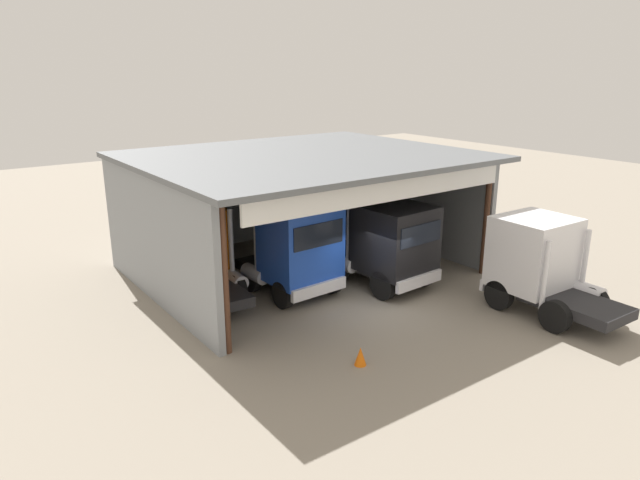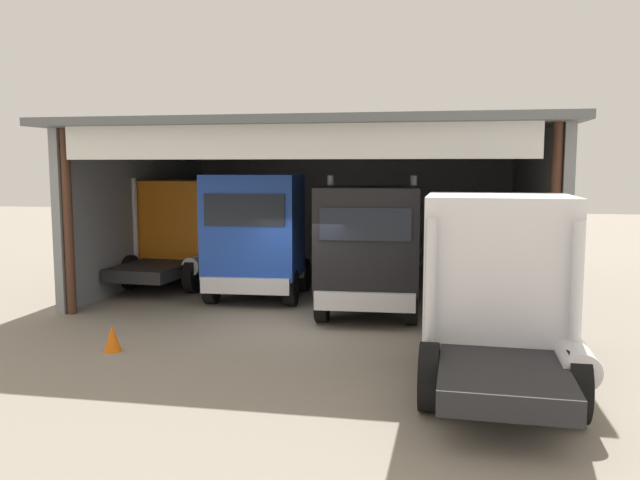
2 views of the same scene
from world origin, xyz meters
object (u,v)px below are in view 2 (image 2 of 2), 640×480
Objects in this scene: truck_white_left_bay at (499,286)px; tool_cart at (444,256)px; traffic_cone at (112,338)px; truck_orange_right_bay at (185,228)px; truck_blue_center_bay at (255,235)px; truck_black_yard_outside at (368,248)px; oil_drum at (463,260)px.

tool_cart is at bearing 95.48° from truck_white_left_bay.
tool_cart reaches higher than traffic_cone.
truck_orange_right_bay reaches higher than tool_cart.
truck_blue_center_bay is 0.84× the size of truck_black_yard_outside.
truck_black_yard_outside is at bearing 40.65° from traffic_cone.
traffic_cone is at bearing -119.38° from tool_cart.
oil_drum is (6.05, 6.11, -1.44)m from truck_blue_center_bay.
truck_blue_center_bay is 4.46× the size of tool_cart.
oil_drum is (9.17, 3.74, -1.36)m from truck_orange_right_bay.
tool_cart is (8.47, 4.24, -1.29)m from truck_orange_right_bay.
truck_orange_right_bay is 1.11× the size of truck_white_left_bay.
truck_white_left_bay is at bearing 132.63° from truck_blue_center_bay.
truck_blue_center_bay is 8.69m from truck_white_left_bay.
truck_orange_right_bay is 8.20m from traffic_cone.
truck_blue_center_bay is 8.61m from tool_cart.
oil_drum is 0.86m from tool_cart.
tool_cart is at bearing -106.86° from truck_black_yard_outside.
tool_cart is at bearing 60.62° from traffic_cone.
truck_black_yard_outside is at bearing -26.23° from truck_orange_right_bay.
tool_cart is (-0.84, 12.71, -1.25)m from truck_white_left_bay.
truck_orange_right_bay is 7.48m from truck_black_yard_outside.
tool_cart is 13.92m from traffic_cone.
tool_cart is (5.35, 6.61, -1.37)m from truck_blue_center_bay.
oil_drum reaches higher than traffic_cone.
tool_cart is (1.97, 7.96, -1.26)m from truck_black_yard_outside.
truck_orange_right_bay is at bearing -157.78° from oil_drum.
truck_black_yard_outside is 8.04m from oil_drum.
truck_orange_right_bay reaches higher than oil_drum.
truck_black_yard_outside is 6.12× the size of oil_drum.
truck_blue_center_bay is at bearing -134.73° from oil_drum.
truck_white_left_bay is 12.80m from tool_cart.
truck_orange_right_bay is 9.56m from tool_cart.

